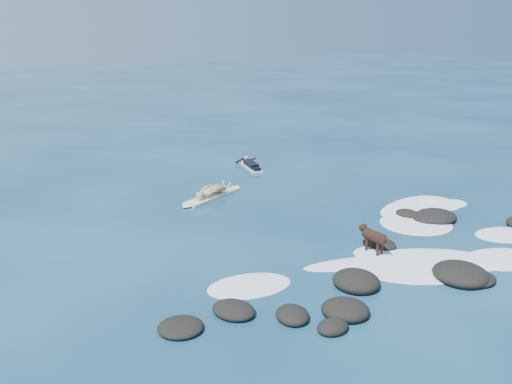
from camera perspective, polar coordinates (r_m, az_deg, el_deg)
ground at (r=17.23m, az=11.62°, el=-5.28°), size 160.00×160.00×0.00m
reef_rocks at (r=16.43m, az=15.83°, el=-6.34°), size 13.72×5.65×0.50m
breaking_foam at (r=17.93m, az=19.29°, el=-5.00°), size 13.60×8.40×0.12m
standing_surfer_rig at (r=21.30m, az=-4.41°, el=1.38°), size 3.18×1.60×1.89m
paddling_surfer_rig at (r=25.78m, az=-0.52°, el=2.72°), size 1.17×2.28×0.40m
dog at (r=16.48m, az=11.62°, el=-4.33°), size 0.33×1.27×0.80m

